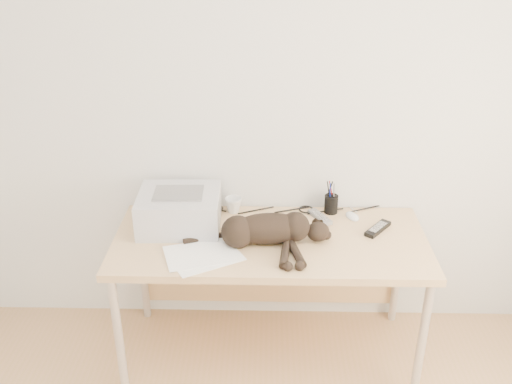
{
  "coord_description": "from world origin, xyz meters",
  "views": [
    {
      "loc": [
        -0.02,
        -1.11,
        2.24
      ],
      "look_at": [
        -0.07,
        1.34,
        1.03
      ],
      "focal_mm": 40.0,
      "sensor_mm": 36.0,
      "label": 1
    }
  ],
  "objects_px": {
    "desk": "(270,252)",
    "mug": "(233,205)",
    "printer": "(180,210)",
    "mouse": "(352,214)",
    "cat": "(264,231)",
    "pen_cup": "(331,204)"
  },
  "relations": [
    {
      "from": "desk",
      "to": "mug",
      "type": "bearing_deg",
      "value": 136.54
    },
    {
      "from": "printer",
      "to": "mouse",
      "type": "distance_m",
      "value": 0.93
    },
    {
      "from": "mug",
      "to": "printer",
      "type": "bearing_deg",
      "value": -149.77
    },
    {
      "from": "cat",
      "to": "mug",
      "type": "relative_size",
      "value": 8.04
    },
    {
      "from": "printer",
      "to": "mug",
      "type": "relative_size",
      "value": 4.63
    },
    {
      "from": "desk",
      "to": "cat",
      "type": "relative_size",
      "value": 2.14
    },
    {
      "from": "desk",
      "to": "mouse",
      "type": "height_order",
      "value": "mouse"
    },
    {
      "from": "printer",
      "to": "mug",
      "type": "bearing_deg",
      "value": 30.23
    },
    {
      "from": "cat",
      "to": "mug",
      "type": "height_order",
      "value": "cat"
    },
    {
      "from": "desk",
      "to": "printer",
      "type": "bearing_deg",
      "value": 175.8
    },
    {
      "from": "mug",
      "to": "pen_cup",
      "type": "distance_m",
      "value": 0.54
    },
    {
      "from": "desk",
      "to": "pen_cup",
      "type": "height_order",
      "value": "pen_cup"
    },
    {
      "from": "printer",
      "to": "mouse",
      "type": "height_order",
      "value": "printer"
    },
    {
      "from": "pen_cup",
      "to": "mouse",
      "type": "height_order",
      "value": "pen_cup"
    },
    {
      "from": "mug",
      "to": "desk",
      "type": "bearing_deg",
      "value": -43.46
    },
    {
      "from": "desk",
      "to": "mug",
      "type": "distance_m",
      "value": 0.33
    },
    {
      "from": "mug",
      "to": "mouse",
      "type": "relative_size",
      "value": 0.88
    },
    {
      "from": "desk",
      "to": "cat",
      "type": "xyz_separation_m",
      "value": [
        -0.03,
        -0.14,
        0.21
      ]
    },
    {
      "from": "printer",
      "to": "cat",
      "type": "xyz_separation_m",
      "value": [
        0.45,
        -0.17,
        -0.02
      ]
    },
    {
      "from": "desk",
      "to": "printer",
      "type": "height_order",
      "value": "printer"
    },
    {
      "from": "cat",
      "to": "mouse",
      "type": "distance_m",
      "value": 0.56
    },
    {
      "from": "mouse",
      "to": "desk",
      "type": "bearing_deg",
      "value": 177.95
    }
  ]
}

